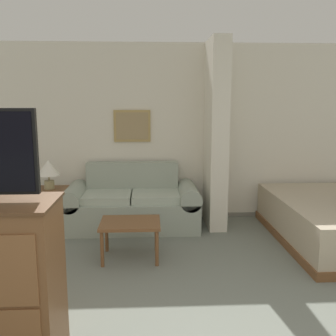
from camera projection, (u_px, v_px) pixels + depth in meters
The scene contains 7 objects.
wall_back at pixel (180, 133), 5.63m from camera, with size 7.66×0.16×2.60m.
wall_partition_pillar at pixel (216, 135), 5.23m from camera, with size 0.24×0.73×2.60m.
couch at pixel (132, 205), 5.29m from camera, with size 1.88×0.84×0.89m.
coffee_table at pixel (130, 226), 4.20m from camera, with size 0.67×0.51×0.43m.
side_table at pixel (50, 195), 5.18m from camera, with size 0.46×0.46×0.57m.
table_lamp at pixel (48, 169), 5.12m from camera, with size 0.31×0.31×0.40m.
bed at pixel (336, 220), 4.75m from camera, with size 1.47×2.15×0.54m.
Camera 1 is at (-0.46, -1.59, 1.75)m, focal length 40.00 mm.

